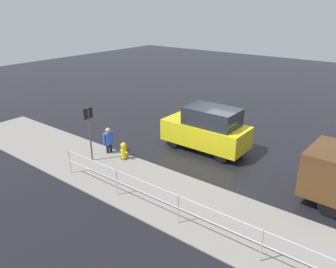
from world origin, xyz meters
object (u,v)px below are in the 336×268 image
(fire_hydrant, at_px, (124,151))
(sign_post, at_px, (89,127))
(pedestrian, at_px, (109,139))
(moving_hatchback, at_px, (207,129))

(fire_hydrant, height_order, sign_post, sign_post)
(fire_hydrant, relative_size, sign_post, 0.33)
(pedestrian, xyz_separation_m, sign_post, (-0.02, 1.01, 0.90))
(moving_hatchback, distance_m, fire_hydrant, 3.86)
(moving_hatchback, relative_size, pedestrian, 3.20)
(fire_hydrant, height_order, pedestrian, pedestrian)
(sign_post, bearing_deg, fire_hydrant, -136.83)
(moving_hatchback, distance_m, sign_post, 5.19)
(moving_hatchback, height_order, sign_post, sign_post)
(pedestrian, height_order, sign_post, sign_post)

